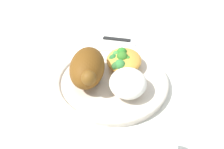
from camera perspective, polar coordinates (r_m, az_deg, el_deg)
ground_plane at (r=0.57m, az=-0.00°, el=-2.43°), size 2.00×2.00×0.00m
plate at (r=0.56m, az=-0.00°, el=-1.58°), size 0.25×0.25×0.02m
roasted_chicken at (r=0.53m, az=-5.74°, el=1.55°), size 0.12×0.07×0.07m
rice_pile at (r=0.51m, az=3.70°, el=-1.94°), size 0.09×0.08×0.05m
mac_cheese_with_broccoli at (r=0.58m, az=2.54°, el=3.44°), size 0.09×0.08×0.04m
fork at (r=0.70m, az=3.40°, el=7.03°), size 0.03×0.14×0.01m
knife at (r=0.72m, az=4.04°, el=7.92°), size 0.04×0.19×0.01m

